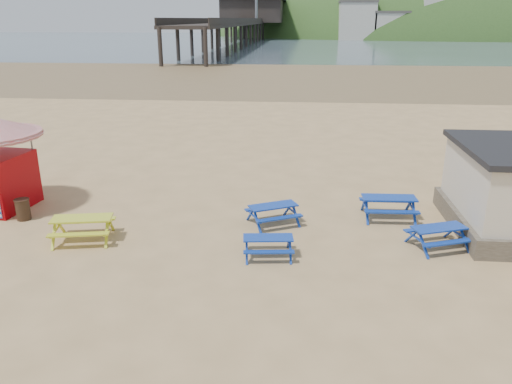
# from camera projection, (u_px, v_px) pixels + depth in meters

# --- Properties ---
(ground) EXTENTS (400.00, 400.00, 0.00)m
(ground) POSITION_uv_depth(u_px,v_px,m) (266.00, 232.00, 18.12)
(ground) COLOR tan
(ground) RESTS_ON ground
(wet_sand) EXTENTS (400.00, 400.00, 0.00)m
(wet_sand) POSITION_uv_depth(u_px,v_px,m) (294.00, 74.00, 69.85)
(wet_sand) COLOR olive
(wet_sand) RESTS_ON ground
(sea) EXTENTS (400.00, 400.00, 0.00)m
(sea) POSITION_uv_depth(u_px,v_px,m) (300.00, 40.00, 178.02)
(sea) COLOR #455763
(sea) RESTS_ON ground
(picnic_table_blue_a) EXTENTS (2.25, 2.09, 0.75)m
(picnic_table_blue_a) POSITION_uv_depth(u_px,v_px,m) (273.00, 214.00, 18.71)
(picnic_table_blue_a) COLOR #061B92
(picnic_table_blue_a) RESTS_ON ground
(picnic_table_blue_b) EXTENTS (2.09, 1.71, 0.85)m
(picnic_table_blue_b) POSITION_uv_depth(u_px,v_px,m) (388.00, 207.00, 19.26)
(picnic_table_blue_b) COLOR #061B92
(picnic_table_blue_b) RESTS_ON ground
(picnic_table_blue_c) EXTENTS (1.66, 1.36, 0.67)m
(picnic_table_blue_c) POSITION_uv_depth(u_px,v_px,m) (468.00, 212.00, 19.04)
(picnic_table_blue_c) COLOR #061B92
(picnic_table_blue_c) RESTS_ON ground
(picnic_table_blue_d) EXTENTS (1.74, 1.46, 0.67)m
(picnic_table_blue_d) POSITION_uv_depth(u_px,v_px,m) (268.00, 246.00, 16.17)
(picnic_table_blue_d) COLOR #061B92
(picnic_table_blue_d) RESTS_ON ground
(picnic_table_blue_e) EXTENTS (2.19, 1.98, 0.75)m
(picnic_table_blue_e) POSITION_uv_depth(u_px,v_px,m) (438.00, 237.00, 16.76)
(picnic_table_blue_e) COLOR #061B92
(picnic_table_blue_e) RESTS_ON ground
(picnic_table_yellow) EXTENTS (2.29, 1.98, 0.85)m
(picnic_table_yellow) POSITION_uv_depth(u_px,v_px,m) (83.00, 229.00, 17.31)
(picnic_table_yellow) COLOR gold
(picnic_table_yellow) RESTS_ON ground
(litter_bin) EXTENTS (0.56, 0.56, 0.83)m
(litter_bin) POSITION_uv_depth(u_px,v_px,m) (23.00, 209.00, 19.11)
(litter_bin) COLOR #382319
(litter_bin) RESTS_ON ground
(pier) EXTENTS (24.00, 220.00, 39.29)m
(pier) POSITION_uv_depth(u_px,v_px,m) (252.00, 24.00, 185.50)
(pier) COLOR black
(pier) RESTS_ON ground
(headland_town) EXTENTS (264.00, 144.00, 108.00)m
(headland_town) POSITION_uv_depth(u_px,v_px,m) (496.00, 58.00, 229.79)
(headland_town) COLOR #2D4C1E
(headland_town) RESTS_ON ground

